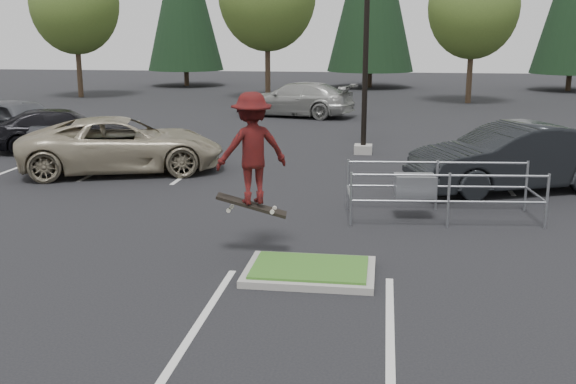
# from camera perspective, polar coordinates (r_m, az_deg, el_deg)

# --- Properties ---
(ground) EXTENTS (120.00, 120.00, 0.00)m
(ground) POSITION_cam_1_polar(r_m,az_deg,el_deg) (11.61, 1.86, -7.03)
(ground) COLOR black
(ground) RESTS_ON ground
(grass_median) EXTENTS (2.20, 1.60, 0.16)m
(grass_median) POSITION_cam_1_polar(r_m,az_deg,el_deg) (11.58, 1.86, -6.67)
(grass_median) COLOR gray
(grass_median) RESTS_ON ground
(stall_lines) EXTENTS (22.62, 17.60, 0.01)m
(stall_lines) POSITION_cam_1_polar(r_m,az_deg,el_deg) (17.50, -0.37, 0.03)
(stall_lines) COLOR silver
(stall_lines) RESTS_ON ground
(light_pole) EXTENTS (0.70, 0.60, 10.12)m
(light_pole) POSITION_cam_1_polar(r_m,az_deg,el_deg) (22.83, 6.68, 14.59)
(light_pole) COLOR gray
(light_pole) RESTS_ON ground
(decid_a) EXTENTS (5.44, 5.44, 8.91)m
(decid_a) POSITION_cam_1_polar(r_m,az_deg,el_deg) (45.15, -17.60, 14.75)
(decid_a) COLOR #38281C
(decid_a) RESTS_ON ground
(decid_c) EXTENTS (5.12, 5.12, 8.38)m
(decid_c) POSITION_cam_1_polar(r_m,az_deg,el_deg) (40.95, 15.41, 14.63)
(decid_c) COLOR #38281C
(decid_c) RESTS_ON ground
(cart_corral) EXTENTS (4.29, 1.90, 1.18)m
(cart_corral) POSITION_cam_1_polar(r_m,az_deg,el_deg) (15.16, 11.20, 0.53)
(cart_corral) COLOR #96999E
(cart_corral) RESTS_ON ground
(skateboarder) EXTENTS (1.51, 1.27, 2.29)m
(skateboarder) POSITION_cam_1_polar(r_m,az_deg,el_deg) (12.23, -3.16, 3.65)
(skateboarder) COLOR black
(skateboarder) RESTS_ON ground
(car_l_tan) EXTENTS (6.42, 4.44, 1.63)m
(car_l_tan) POSITION_cam_1_polar(r_m,az_deg,el_deg) (20.43, -14.05, 3.89)
(car_l_tan) COLOR gray
(car_l_tan) RESTS_ON ground
(car_l_black) EXTENTS (5.35, 3.84, 1.44)m
(car_l_black) POSITION_cam_1_polar(r_m,az_deg,el_deg) (24.91, -18.66, 5.01)
(car_l_black) COLOR black
(car_l_black) RESTS_ON ground
(car_l_grey) EXTENTS (5.60, 3.98, 1.77)m
(car_l_grey) POSITION_cam_1_polar(r_m,az_deg,el_deg) (25.97, -21.82, 5.45)
(car_l_grey) COLOR #4B4D52
(car_l_grey) RESTS_ON ground
(car_r_charc) EXTENTS (5.63, 3.75, 1.76)m
(car_r_charc) POSITION_cam_1_polar(r_m,az_deg,el_deg) (18.40, 18.46, 2.78)
(car_r_charc) COLOR black
(car_r_charc) RESTS_ON ground
(car_far_silver) EXTENTS (6.14, 3.64, 1.67)m
(car_far_silver) POSITION_cam_1_polar(r_m,az_deg,el_deg) (33.24, 0.78, 7.85)
(car_far_silver) COLOR #A1A29D
(car_far_silver) RESTS_ON ground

